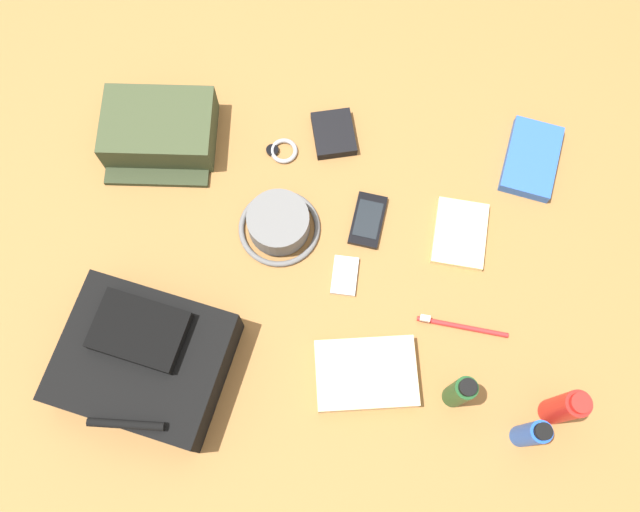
{
  "coord_description": "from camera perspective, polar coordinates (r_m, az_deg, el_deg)",
  "views": [
    {
      "loc": [
        -0.03,
        0.44,
        1.36
      ],
      "look_at": [
        0.0,
        0.0,
        0.04
      ],
      "focal_mm": 37.52,
      "sensor_mm": 36.0,
      "label": 1
    }
  ],
  "objects": [
    {
      "name": "notepad",
      "position": [
        1.47,
        11.86,
        1.89
      ],
      "size": [
        0.13,
        0.16,
        0.02
      ],
      "primitive_type": "cube",
      "rotation": [
        0.0,
        0.0,
        -0.11
      ],
      "color": "beige",
      "rests_on": "ground_plane"
    },
    {
      "name": "deodorant_spray",
      "position": [
        1.35,
        17.54,
        -14.27
      ],
      "size": [
        0.04,
        0.04,
        0.15
      ],
      "color": "blue",
      "rests_on": "ground_plane"
    },
    {
      "name": "cell_phone",
      "position": [
        1.46,
        4.1,
        3.07
      ],
      "size": [
        0.08,
        0.13,
        0.01
      ],
      "color": "black",
      "rests_on": "ground_plane"
    },
    {
      "name": "folded_towel",
      "position": [
        1.36,
        3.94,
        -10.0
      ],
      "size": [
        0.22,
        0.16,
        0.04
      ],
      "primitive_type": "cube",
      "rotation": [
        0.0,
        0.0,
        0.12
      ],
      "color": "beige",
      "rests_on": "ground_plane"
    },
    {
      "name": "paperback_novel",
      "position": [
        1.58,
        17.57,
        7.89
      ],
      "size": [
        0.15,
        0.2,
        0.03
      ],
      "color": "blue",
      "rests_on": "ground_plane"
    },
    {
      "name": "wallet",
      "position": [
        1.54,
        1.18,
        10.38
      ],
      "size": [
        0.11,
        0.13,
        0.02
      ],
      "primitive_type": "cube",
      "rotation": [
        0.0,
        0.0,
        0.21
      ],
      "color": "black",
      "rests_on": "ground_plane"
    },
    {
      "name": "toothbrush",
      "position": [
        1.41,
        11.65,
        -5.84
      ],
      "size": [
        0.19,
        0.03,
        0.02
      ],
      "color": "red",
      "rests_on": "ground_plane"
    },
    {
      "name": "wristwatch",
      "position": [
        1.52,
        -3.24,
        8.95
      ],
      "size": [
        0.07,
        0.06,
        0.01
      ],
      "color": "#99999E",
      "rests_on": "ground_plane"
    },
    {
      "name": "media_player",
      "position": [
        1.41,
        2.12,
        -1.67
      ],
      "size": [
        0.06,
        0.09,
        0.01
      ],
      "color": "#B7B7BC",
      "rests_on": "ground_plane"
    },
    {
      "name": "ground_plane",
      "position": [
        1.44,
        -0.0,
        -0.65
      ],
      "size": [
        2.64,
        2.02,
        0.02
      ],
      "primitive_type": "cube",
      "color": "olive",
      "rests_on": "ground"
    },
    {
      "name": "toiletry_pouch",
      "position": [
        1.55,
        -13.54,
        10.4
      ],
      "size": [
        0.25,
        0.22,
        0.08
      ],
      "color": "#384228",
      "rests_on": "ground_plane"
    },
    {
      "name": "backpack",
      "position": [
        1.36,
        -14.76,
        -8.5
      ],
      "size": [
        0.37,
        0.33,
        0.13
      ],
      "color": "black",
      "rests_on": "ground_plane"
    },
    {
      "name": "bucket_hat",
      "position": [
        1.43,
        -3.54,
        2.74
      ],
      "size": [
        0.18,
        0.18,
        0.07
      ],
      "color": "slate",
      "rests_on": "ground_plane"
    },
    {
      "name": "shampoo_bottle",
      "position": [
        1.32,
        11.83,
        -11.3
      ],
      "size": [
        0.04,
        0.04,
        0.15
      ],
      "color": "#19471E",
      "rests_on": "ground_plane"
    },
    {
      "name": "sunscreen_spray",
      "position": [
        1.36,
        20.13,
        -12.05
      ],
      "size": [
        0.05,
        0.05,
        0.17
      ],
      "color": "red",
      "rests_on": "ground_plane"
    }
  ]
}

